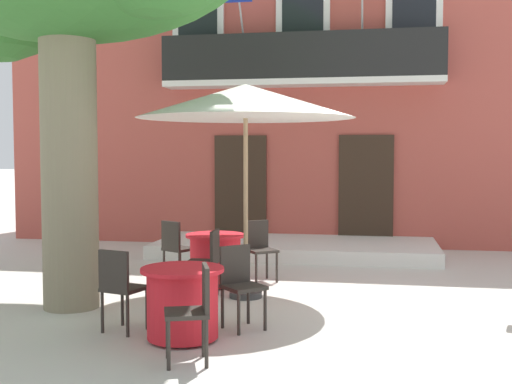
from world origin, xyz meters
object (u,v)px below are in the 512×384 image
object	(u,v)px
cafe_umbrella	(246,102)
cafe_chair_near_tree_2	(207,258)
cafe_table_near_tree	(215,259)
cafe_chair_middle_2	(240,281)
cafe_chair_middle_0	(120,284)
cafe_table_middle	(183,303)
cafe_chair_near_tree_1	(176,246)
cafe_chair_middle_1	(195,306)
cafe_chair_near_tree_0	(260,246)

from	to	relation	value
cafe_umbrella	cafe_chair_near_tree_2	bearing A→B (deg)	-170.40
cafe_table_near_tree	cafe_chair_middle_2	size ratio (longest dim) A/B	0.95
cafe_chair_middle_0	cafe_umbrella	world-z (taller)	cafe_umbrella
cafe_table_near_tree	cafe_table_middle	bearing A→B (deg)	-83.16
cafe_table_near_tree	cafe_chair_middle_2	distance (m)	2.32
cafe_chair_near_tree_1	cafe_umbrella	world-z (taller)	cafe_umbrella
cafe_chair_near_tree_2	cafe_chair_middle_1	bearing A→B (deg)	-77.84
cafe_table_near_tree	cafe_umbrella	xyz separation A→B (m)	(0.59, -0.66, 2.22)
cafe_table_near_tree	cafe_chair_near_tree_2	xyz separation A→B (m)	(0.08, -0.75, 0.14)
cafe_table_near_tree	cafe_chair_near_tree_2	bearing A→B (deg)	-84.26
cafe_chair_near_tree_2	cafe_chair_middle_1	distance (m)	2.73
cafe_chair_near_tree_1	cafe_chair_middle_2	size ratio (longest dim) A/B	1.00
cafe_chair_near_tree_0	cafe_table_middle	distance (m)	3.24
cafe_chair_near_tree_2	cafe_table_near_tree	bearing A→B (deg)	95.74
cafe_chair_near_tree_0	cafe_chair_middle_1	distance (m)	3.92
cafe_chair_near_tree_0	cafe_chair_near_tree_1	world-z (taller)	same
cafe_chair_middle_2	cafe_umbrella	bearing A→B (deg)	98.80
cafe_table_middle	cafe_chair_middle_0	size ratio (longest dim) A/B	0.95
cafe_table_middle	cafe_umbrella	bearing A→B (deg)	82.95
cafe_chair_near_tree_0	cafe_chair_middle_0	size ratio (longest dim) A/B	1.00
cafe_chair_near_tree_2	cafe_umbrella	world-z (taller)	cafe_umbrella
cafe_table_near_tree	cafe_chair_middle_0	distance (m)	2.63
cafe_chair_near_tree_0	cafe_umbrella	size ratio (longest dim) A/B	0.31
cafe_chair_near_tree_2	cafe_chair_middle_1	size ratio (longest dim) A/B	1.00
cafe_chair_middle_1	cafe_table_near_tree	bearing A→B (deg)	100.77
cafe_chair_near_tree_0	cafe_chair_near_tree_2	size ratio (longest dim) A/B	1.00
cafe_chair_middle_1	cafe_umbrella	bearing A→B (deg)	91.36
cafe_chair_near_tree_0	cafe_chair_middle_1	size ratio (longest dim) A/B	1.00
cafe_chair_near_tree_1	cafe_chair_middle_0	xyz separation A→B (m)	(0.28, -2.90, 0.00)
cafe_chair_near_tree_0	cafe_chair_near_tree_2	xyz separation A→B (m)	(-0.49, -1.25, 0.00)
cafe_chair_middle_2	cafe_chair_near_tree_1	bearing A→B (deg)	121.46
cafe_table_near_tree	cafe_chair_near_tree_1	xyz separation A→B (m)	(-0.69, 0.30, 0.14)
cafe_chair_near_tree_2	cafe_table_middle	bearing A→B (deg)	-82.74
cafe_chair_middle_0	cafe_umbrella	size ratio (longest dim) A/B	0.31
cafe_table_near_tree	cafe_chair_middle_0	xyz separation A→B (m)	(-0.41, -2.60, 0.14)
cafe_table_near_tree	cafe_chair_near_tree_1	distance (m)	0.77
cafe_chair_middle_0	cafe_chair_near_tree_0	bearing A→B (deg)	72.41
cafe_chair_near_tree_0	cafe_chair_near_tree_2	distance (m)	1.34
cafe_chair_near_tree_0	cafe_chair_near_tree_1	distance (m)	1.27
cafe_chair_middle_0	cafe_umbrella	distance (m)	3.01
cafe_table_middle	cafe_chair_middle_2	distance (m)	0.77
cafe_chair_near_tree_1	cafe_chair_middle_1	xyz separation A→B (m)	(1.34, -3.72, 0.00)
cafe_chair_near_tree_0	cafe_chair_middle_0	distance (m)	3.24
cafe_table_near_tree	cafe_chair_near_tree_1	world-z (taller)	cafe_chair_near_tree_1
cafe_table_middle	cafe_chair_middle_1	xyz separation A→B (m)	(0.32, -0.68, 0.14)
cafe_table_middle	cafe_umbrella	distance (m)	3.05
cafe_chair_near_tree_0	cafe_chair_near_tree_2	bearing A→B (deg)	-111.58
cafe_table_near_tree	cafe_table_middle	distance (m)	2.76
cafe_chair_middle_1	cafe_chair_middle_2	size ratio (longest dim) A/B	1.00
cafe_chair_middle_2	cafe_chair_middle_0	bearing A→B (deg)	-160.59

